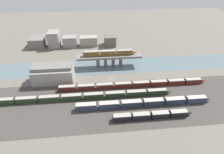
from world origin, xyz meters
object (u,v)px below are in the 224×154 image
(warehouse_building, at_px, (53,73))
(train_on_bridge, at_px, (110,53))
(train_yard_near, at_px, (153,115))
(train_yard_far, at_px, (85,96))
(train_yard_outer, at_px, (134,84))
(train_yard_mid, at_px, (145,103))

(warehouse_building, bearing_deg, train_on_bridge, 22.24)
(train_yard_near, xyz_separation_m, warehouse_building, (-56.62, 39.72, 3.95))
(train_yard_near, bearing_deg, warehouse_building, 144.95)
(train_yard_far, relative_size, train_yard_outer, 1.09)
(train_yard_near, distance_m, warehouse_building, 69.28)
(train_on_bridge, bearing_deg, train_yard_mid, -71.45)
(train_yard_near, distance_m, train_yard_far, 39.86)
(train_on_bridge, distance_m, train_yard_mid, 49.77)
(train_on_bridge, distance_m, train_yard_outer, 32.53)
(train_yard_near, bearing_deg, train_yard_mid, 100.89)
(train_yard_far, bearing_deg, train_on_bridge, 64.31)
(warehouse_building, bearing_deg, train_yard_outer, -13.06)
(train_yard_far, distance_m, warehouse_building, 30.35)
(train_yard_near, xyz_separation_m, train_yard_mid, (-1.81, 9.39, 0.22))
(train_on_bridge, bearing_deg, train_yard_outer, -64.96)
(train_yard_near, distance_m, train_yard_mid, 9.57)
(train_yard_mid, bearing_deg, warehouse_building, 151.05)
(train_yard_outer, bearing_deg, train_yard_far, -163.71)
(train_yard_near, xyz_separation_m, train_yard_outer, (-4.19, 27.56, -0.02))
(train_on_bridge, height_order, train_yard_near, train_on_bridge)
(train_yard_mid, distance_m, train_yard_outer, 18.32)
(train_on_bridge, relative_size, warehouse_building, 1.56)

